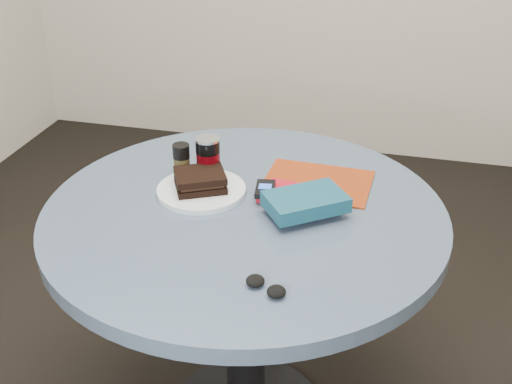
% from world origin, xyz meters
% --- Properties ---
extents(table, '(1.00, 1.00, 0.75)m').
position_xyz_m(table, '(0.00, 0.00, 0.59)').
color(table, black).
rests_on(table, ground).
extents(plate, '(0.30, 0.30, 0.01)m').
position_xyz_m(plate, '(-0.13, 0.05, 0.76)').
color(plate, white).
rests_on(plate, table).
extents(sandwich, '(0.16, 0.15, 0.04)m').
position_xyz_m(sandwich, '(-0.13, 0.05, 0.79)').
color(sandwich, black).
rests_on(sandwich, plate).
extents(soda_can, '(0.08, 0.08, 0.12)m').
position_xyz_m(soda_can, '(-0.13, 0.12, 0.81)').
color(soda_can, '#58040B').
rests_on(soda_can, table).
extents(pepper_grinder, '(0.05, 0.05, 0.10)m').
position_xyz_m(pepper_grinder, '(-0.20, 0.11, 0.80)').
color(pepper_grinder, '#3E361A').
rests_on(pepper_grinder, table).
extents(magazine, '(0.29, 0.22, 0.00)m').
position_xyz_m(magazine, '(0.15, 0.17, 0.75)').
color(magazine, maroon).
rests_on(magazine, table).
extents(red_book, '(0.19, 0.14, 0.01)m').
position_xyz_m(red_book, '(0.12, 0.07, 0.76)').
color(red_book, '#AF0D1F').
rests_on(red_book, magazine).
extents(novel, '(0.22, 0.21, 0.04)m').
position_xyz_m(novel, '(0.15, 0.00, 0.79)').
color(novel, navy).
rests_on(novel, red_book).
extents(mp3_player, '(0.06, 0.09, 0.02)m').
position_xyz_m(mp3_player, '(0.04, 0.06, 0.78)').
color(mp3_player, black).
rests_on(mp3_player, red_book).
extents(headphones, '(0.10, 0.08, 0.02)m').
position_xyz_m(headphones, '(0.13, -0.31, 0.76)').
color(headphones, black).
rests_on(headphones, table).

